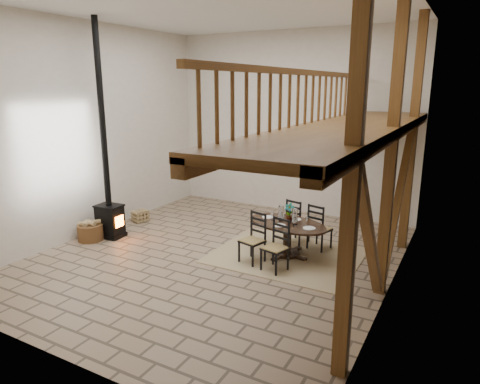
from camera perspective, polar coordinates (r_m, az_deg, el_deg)
The scene contains 7 objects.
ground at distance 9.25m, azimuth -3.11°, elevation -8.52°, with size 8.00×8.00×0.00m, color #8E785E.
room_shell at distance 7.99m, azimuth 3.98°, elevation 10.19°, with size 7.02×8.02×5.01m.
rug at distance 9.32m, azimuth 6.25°, elevation -8.35°, with size 3.00×2.50×0.02m, color tan.
dining_table at distance 9.17m, azimuth 6.32°, elevation -5.94°, with size 2.01×2.19×1.15m.
wood_stove at distance 10.50m, azimuth -17.22°, elevation 0.16°, with size 0.64×0.50×5.00m.
log_basket at distance 10.67m, azimuth -19.32°, elevation -5.00°, with size 0.59×0.59×0.49m.
log_stack at distance 11.73m, azimuth -13.15°, elevation -3.14°, with size 0.40×0.48×0.31m.
Camera 1 is at (4.53, -7.24, 3.56)m, focal length 32.00 mm.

